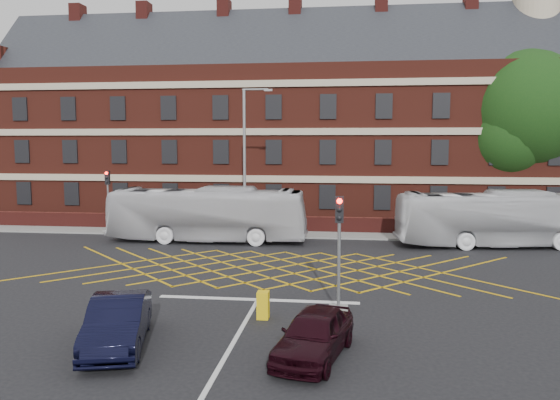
# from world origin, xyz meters

# --- Properties ---
(ground) EXTENTS (120.00, 120.00, 0.00)m
(ground) POSITION_xyz_m (0.00, 0.00, 0.00)
(ground) COLOR black
(ground) RESTS_ON ground
(victorian_building) EXTENTS (51.00, 12.17, 20.40)m
(victorian_building) POSITION_xyz_m (0.25, 22.00, 7.84)
(victorian_building) COLOR #561F16
(victorian_building) RESTS_ON ground
(boundary_wall) EXTENTS (56.00, 0.50, 1.10)m
(boundary_wall) POSITION_xyz_m (0.00, 13.00, 0.55)
(boundary_wall) COLOR #531A16
(boundary_wall) RESTS_ON ground
(far_pavement) EXTENTS (60.00, 3.00, 0.12)m
(far_pavement) POSITION_xyz_m (0.00, 12.00, 0.06)
(far_pavement) COLOR slate
(far_pavement) RESTS_ON ground
(box_junction_hatching) EXTENTS (8.22, 8.22, 0.02)m
(box_junction_hatching) POSITION_xyz_m (0.00, 2.00, 0.01)
(box_junction_hatching) COLOR #CC990C
(box_junction_hatching) RESTS_ON ground
(stop_line) EXTENTS (8.00, 0.30, 0.02)m
(stop_line) POSITION_xyz_m (0.00, -3.50, 0.01)
(stop_line) COLOR silver
(stop_line) RESTS_ON ground
(centre_line) EXTENTS (0.15, 14.00, 0.02)m
(centre_line) POSITION_xyz_m (0.00, -10.00, 0.01)
(centre_line) COLOR silver
(centre_line) RESTS_ON ground
(bus_left) EXTENTS (12.39, 2.99, 3.44)m
(bus_left) POSITION_xyz_m (-5.21, 8.81, 1.72)
(bus_left) COLOR silver
(bus_left) RESTS_ON ground
(bus_right) EXTENTS (12.29, 4.25, 3.35)m
(bus_right) POSITION_xyz_m (12.45, 9.29, 1.68)
(bus_right) COLOR silver
(bus_right) RESTS_ON ground
(car_navy) EXTENTS (2.74, 4.87, 1.52)m
(car_navy) POSITION_xyz_m (-3.44, -8.91, 0.76)
(car_navy) COLOR black
(car_navy) RESTS_ON ground
(car_maroon) EXTENTS (2.56, 4.37, 1.40)m
(car_maroon) POSITION_xyz_m (2.56, -9.03, 0.70)
(car_maroon) COLOR black
(car_maroon) RESTS_ON ground
(deciduous_tree) EXTENTS (9.02, 9.02, 13.01)m
(deciduous_tree) POSITION_xyz_m (16.41, 18.47, 7.87)
(deciduous_tree) COLOR black
(deciduous_tree) RESTS_ON ground
(traffic_light_near) EXTENTS (0.70, 0.70, 4.27)m
(traffic_light_near) POSITION_xyz_m (3.19, -4.68, 1.76)
(traffic_light_near) COLOR slate
(traffic_light_near) RESTS_ON ground
(traffic_light_far) EXTENTS (0.70, 0.70, 4.27)m
(traffic_light_far) POSITION_xyz_m (-12.88, 11.28, 1.76)
(traffic_light_far) COLOR slate
(traffic_light_far) RESTS_ON ground
(street_lamp) EXTENTS (2.25, 1.00, 9.49)m
(street_lamp) POSITION_xyz_m (-2.84, 9.07, 3.31)
(street_lamp) COLOR slate
(street_lamp) RESTS_ON ground
(direction_signs) EXTENTS (1.10, 0.16, 2.20)m
(direction_signs) POSITION_xyz_m (-12.51, 11.33, 1.38)
(direction_signs) COLOR gray
(direction_signs) RESTS_ON ground
(utility_cabinet) EXTENTS (0.41, 0.45, 0.97)m
(utility_cabinet) POSITION_xyz_m (0.55, -5.73, 0.49)
(utility_cabinet) COLOR yellow
(utility_cabinet) RESTS_ON ground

